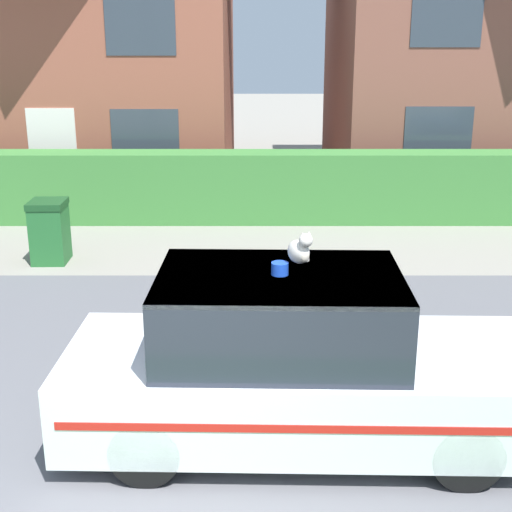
% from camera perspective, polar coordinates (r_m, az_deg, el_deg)
% --- Properties ---
extents(road_strip, '(28.00, 5.75, 0.01)m').
position_cam_1_polar(road_strip, '(8.35, -6.29, -8.09)').
color(road_strip, '#5B5B60').
rests_on(road_strip, ground).
extents(garden_hedge, '(14.70, 0.79, 1.37)m').
position_cam_1_polar(garden_hedge, '(14.02, 1.52, 5.54)').
color(garden_hedge, '#3D7F38').
rests_on(garden_hedge, ground).
extents(police_car, '(4.27, 1.75, 1.70)m').
position_cam_1_polar(police_car, '(6.47, 2.98, -8.65)').
color(police_car, black).
rests_on(police_car, road_strip).
extents(cat, '(0.26, 0.35, 0.30)m').
position_cam_1_polar(cat, '(6.04, 3.36, 0.49)').
color(cat, silver).
rests_on(cat, police_car).
extents(house_left, '(7.64, 6.78, 7.46)m').
position_cam_1_polar(house_left, '(18.52, -14.30, 17.68)').
color(house_left, '#93513D').
rests_on(house_left, ground).
extents(house_right, '(8.32, 6.71, 7.65)m').
position_cam_1_polar(house_right, '(18.85, 19.03, 17.57)').
color(house_right, brown).
rests_on(house_right, ground).
extents(wheelie_bin, '(0.57, 0.64, 1.02)m').
position_cam_1_polar(wheelie_bin, '(11.99, -16.38, 1.90)').
color(wheelie_bin, '#23662D').
rests_on(wheelie_bin, ground).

